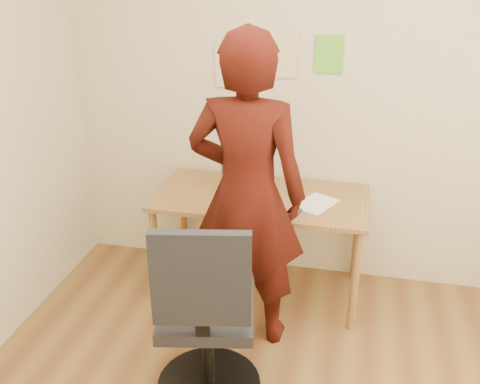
% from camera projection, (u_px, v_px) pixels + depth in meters
% --- Properties ---
extents(room, '(3.58, 3.58, 2.78)m').
position_uv_depth(room, '(278.00, 204.00, 1.99)').
color(room, brown).
rests_on(room, ground).
extents(desk, '(1.40, 0.70, 0.74)m').
position_uv_depth(desk, '(261.00, 208.00, 3.56)').
color(desk, '#986534').
rests_on(desk, ground).
extents(laptop, '(0.39, 0.37, 0.23)m').
position_uv_depth(laptop, '(246.00, 187.00, 3.54)').
color(laptop, '#BAB9C1').
rests_on(laptop, desk).
extents(paper_sheet, '(0.31, 0.35, 0.00)m').
position_uv_depth(paper_sheet, '(316.00, 203.00, 3.42)').
color(paper_sheet, white).
rests_on(paper_sheet, desk).
extents(phone, '(0.08, 0.13, 0.01)m').
position_uv_depth(phone, '(294.00, 212.00, 3.29)').
color(phone, black).
rests_on(phone, desk).
extents(wall_note_left, '(0.21, 0.00, 0.30)m').
position_uv_depth(wall_note_left, '(230.00, 65.00, 3.59)').
color(wall_note_left, '#E7C88A').
rests_on(wall_note_left, room).
extents(wall_note_mid, '(0.21, 0.00, 0.30)m').
position_uv_depth(wall_note_mid, '(282.00, 55.00, 3.49)').
color(wall_note_mid, '#E7C88A').
rests_on(wall_note_mid, room).
extents(wall_note_right, '(0.18, 0.00, 0.24)m').
position_uv_depth(wall_note_right, '(329.00, 54.00, 3.42)').
color(wall_note_right, '#68C62C').
rests_on(wall_note_right, room).
extents(office_chair, '(0.57, 0.58, 1.10)m').
position_uv_depth(office_chair, '(206.00, 326.00, 2.72)').
color(office_chair, black).
rests_on(office_chair, ground).
extents(person, '(0.71, 0.48, 1.89)m').
position_uv_depth(person, '(247.00, 195.00, 3.05)').
color(person, '#370D07').
rests_on(person, ground).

